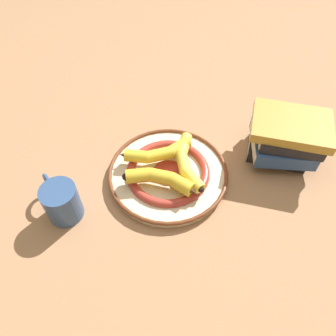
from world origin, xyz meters
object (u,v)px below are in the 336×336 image
(banana_c, at_px, (187,161))
(coffee_mug, at_px, (61,201))
(decorative_bowl, at_px, (168,173))
(book_stack, at_px, (285,137))
(banana_a, at_px, (161,179))
(banana_b, at_px, (157,153))

(banana_c, xyz_separation_m, coffee_mug, (-0.31, -0.07, 0.00))
(decorative_bowl, bearing_deg, book_stack, 4.17)
(banana_a, bearing_deg, decorative_bowl, -95.96)
(decorative_bowl, bearing_deg, banana_c, 7.70)
(banana_a, distance_m, book_stack, 0.35)
(decorative_bowl, distance_m, coffee_mug, 0.27)
(banana_c, bearing_deg, book_stack, 94.86)
(book_stack, relative_size, coffee_mug, 1.87)
(book_stack, bearing_deg, banana_a, 34.99)
(banana_a, bearing_deg, book_stack, -144.79)
(decorative_bowl, distance_m, book_stack, 0.32)
(book_stack, bearing_deg, banana_c, 27.83)
(banana_b, distance_m, book_stack, 0.34)
(banana_b, bearing_deg, banana_c, -33.61)
(banana_b, relative_size, coffee_mug, 1.52)
(coffee_mug, bearing_deg, banana_b, -94.01)
(banana_a, distance_m, coffee_mug, 0.24)
(decorative_bowl, bearing_deg, coffee_mug, -166.98)
(decorative_bowl, xyz_separation_m, banana_a, (-0.02, -0.04, 0.04))
(banana_b, bearing_deg, banana_a, -97.05)
(banana_a, relative_size, coffee_mug, 1.41)
(banana_a, relative_size, banana_b, 0.93)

